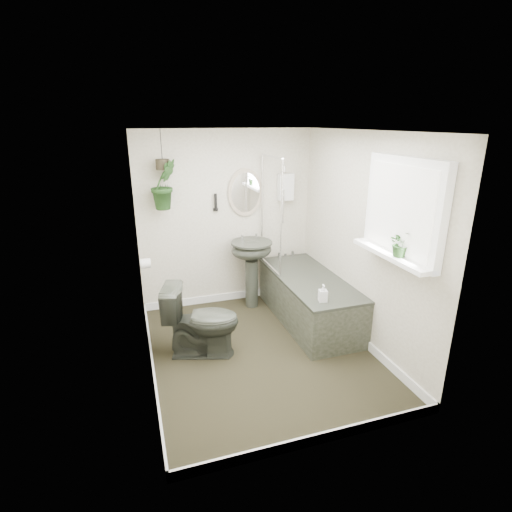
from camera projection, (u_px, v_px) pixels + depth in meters
name	position (u px, v px, depth m)	size (l,w,h in m)	color
floor	(260.00, 352.00, 4.36)	(2.30, 2.80, 0.02)	black
ceiling	(261.00, 130.00, 3.61)	(2.30, 2.80, 0.02)	white
wall_back	(227.00, 220.00, 5.26)	(2.30, 0.02, 2.30)	silver
wall_front	(326.00, 312.00, 2.72)	(2.30, 0.02, 2.30)	silver
wall_left	(141.00, 263.00, 3.65)	(0.02, 2.80, 2.30)	silver
wall_right	(362.00, 241.00, 4.33)	(0.02, 2.80, 2.30)	silver
skirting	(260.00, 347.00, 4.34)	(2.30, 2.80, 0.10)	white
bathtub	(309.00, 299.00, 4.95)	(0.72, 1.72, 0.58)	#2D3129
bath_screen	(271.00, 214.00, 4.97)	(0.04, 0.72, 1.40)	silver
shower_box	(286.00, 187.00, 5.30)	(0.20, 0.10, 0.35)	white
oval_mirror	(245.00, 193.00, 5.18)	(0.46, 0.03, 0.62)	tan
wall_sconce	(216.00, 202.00, 5.09)	(0.04, 0.04, 0.22)	black
toilet_roll_holder	(145.00, 263.00, 4.38)	(0.11, 0.11, 0.11)	white
window_recess	(403.00, 209.00, 3.51)	(0.08, 1.00, 0.90)	white
window_sill	(391.00, 255.00, 3.63)	(0.18, 1.00, 0.04)	white
window_blinds	(399.00, 209.00, 3.50)	(0.01, 0.86, 0.76)	white
toilet	(202.00, 320.00, 4.20)	(0.44, 0.77, 0.79)	#2D3129
pedestal_sink	(252.00, 274.00, 5.28)	(0.54, 0.46, 0.91)	#2D3129
sill_plant	(401.00, 243.00, 3.49)	(0.21, 0.19, 0.24)	black
hanging_plant	(164.00, 185.00, 4.72)	(0.32, 0.26, 0.59)	black
soap_bottle	(323.00, 293.00, 4.18)	(0.08, 0.09, 0.19)	black
hanging_pot	(163.00, 164.00, 4.64)	(0.16, 0.16, 0.12)	#2E281B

